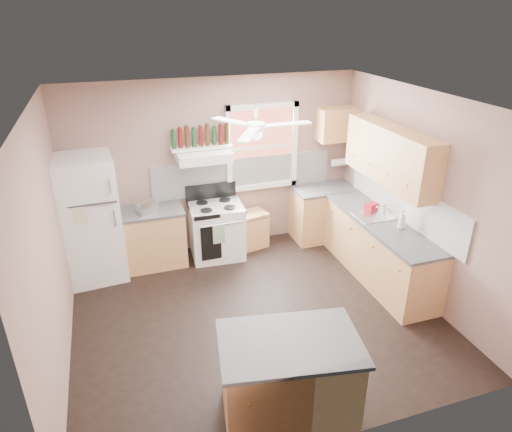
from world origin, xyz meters
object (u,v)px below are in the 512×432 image
object	(u,v)px
island	(288,381)
cart	(250,232)
stove	(217,231)
toaster	(147,207)
refrigerator	(91,219)

from	to	relation	value
island	cart	bearing A→B (deg)	88.43
stove	island	xyz separation A→B (m)	(-0.11, -3.24, 0.00)
toaster	cart	size ratio (longest dim) A/B	0.52
refrigerator	toaster	xyz separation A→B (m)	(0.78, -0.01, 0.08)
toaster	stove	size ratio (longest dim) A/B	0.33
toaster	cart	world-z (taller)	toaster
toaster	stove	distance (m)	1.16
refrigerator	cart	world-z (taller)	refrigerator
refrigerator	stove	xyz separation A→B (m)	(1.80, 0.02, -0.48)
stove	toaster	bearing A→B (deg)	-174.60
stove	island	bearing A→B (deg)	-88.20
cart	island	world-z (taller)	island
refrigerator	island	distance (m)	3.67
toaster	cart	distance (m)	1.75
stove	island	size ratio (longest dim) A/B	0.71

